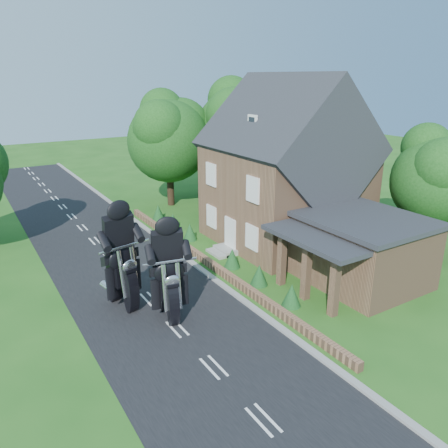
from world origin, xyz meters
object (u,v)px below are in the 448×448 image
garden_wall (207,262)px  motorcycle_follow (123,291)px  annex (360,249)px  house (286,173)px  motorcycle_lead (170,304)px

garden_wall → motorcycle_follow: 5.92m
garden_wall → annex: 8.19m
garden_wall → motorcycle_follow: bearing=-160.0°
annex → motorcycle_follow: (-11.10, 3.78, -1.01)m
annex → motorcycle_follow: annex is taller
garden_wall → motorcycle_follow: size_ratio=13.49×
house → annex: house is taller
annex → motorcycle_lead: size_ratio=4.67×
motorcycle_lead → motorcycle_follow: (-1.36, 2.05, 0.06)m
annex → motorcycle_lead: 9.96m
garden_wall → motorcycle_lead: motorcycle_lead is taller
motorcycle_follow → house: bearing=-176.9°
house → motorcycle_follow: (-11.73, -3.02, -3.58)m
house → motorcycle_lead: 12.10m
motorcycle_lead → house: bearing=-142.5°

